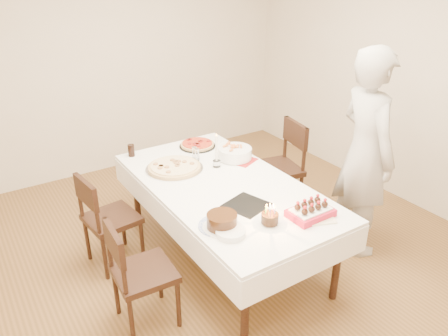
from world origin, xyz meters
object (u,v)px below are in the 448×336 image
dining_table (224,221)px  strawberry_box (311,212)px  pizza_white (174,167)px  pizza_pepperoni (197,145)px  pasta_bowl (235,153)px  person (365,154)px  taper_candle (217,150)px  chair_left_savory (112,219)px  cola_glass (131,150)px  layer_cake (222,221)px  chair_right_savory (275,169)px  chair_left_dessert (144,273)px  birthday_cake (270,214)px

dining_table → strawberry_box: 0.92m
pizza_white → strawberry_box: (0.48, -1.27, 0.02)m
pizza_pepperoni → pasta_bowl: size_ratio=1.15×
person → taper_candle: 1.31m
chair_left_savory → cola_glass: (0.42, 0.50, 0.36)m
dining_table → person: 1.37m
pizza_white → layer_cake: 1.05m
cola_glass → chair_right_savory: bearing=-24.1°
pizza_white → pizza_pepperoni: size_ratio=1.43×
dining_table → pizza_pepperoni: bearing=75.3°
chair_right_savory → chair_left_dessert: chair_right_savory is taller
chair_left_dessert → birthday_cake: 1.00m
chair_right_savory → cola_glass: (-1.32, 0.59, 0.31)m
chair_left_dessert → birthday_cake: birthday_cake is taller
chair_left_dessert → person: size_ratio=0.47×
person → pasta_bowl: (-0.78, 0.88, -0.13)m
person → strawberry_box: size_ratio=5.69×
strawberry_box → birthday_cake: bearing=164.7°
strawberry_box → chair_left_dessert: bearing=159.5°
pizza_white → birthday_cake: bearing=-82.1°
dining_table → pasta_bowl: 0.69m
dining_table → chair_left_savory: size_ratio=2.41×
pizza_white → cola_glass: (-0.21, 0.49, 0.04)m
dining_table → chair_right_savory: bearing=23.4°
pasta_bowl → cola_glass: 1.00m
taper_candle → strawberry_box: size_ratio=1.00×
pizza_white → birthday_cake: size_ratio=3.84×
chair_right_savory → chair_left_savory: bearing=-172.5°
person → layer_cake: size_ratio=6.73×
taper_candle → cola_glass: 0.87m
pizza_white → layer_cake: bearing=-98.5°
dining_table → taper_candle: (0.13, 0.33, 0.54)m
strawberry_box → chair_left_savory: bearing=131.5°
chair_left_savory → chair_left_dessert: bearing=79.5°
pizza_pepperoni → layer_cake: bearing=-113.2°
pizza_white → pizza_pepperoni: 0.56m
cola_glass → birthday_cake: size_ratio=0.86×
person → cola_glass: (-1.58, 1.48, -0.13)m
dining_table → strawberry_box: strawberry_box is taller
dining_table → pizza_white: size_ratio=4.09×
chair_right_savory → cola_glass: size_ratio=8.49×
chair_left_dessert → cola_glass: 1.45m
person → cola_glass: bearing=62.9°
dining_table → chair_left_savory: bearing=150.8°
person → birthday_cake: (-1.21, -0.19, -0.11)m
pizza_white → cola_glass: cola_glass is taller
pizza_white → pasta_bowl: size_ratio=1.64×
pizza_white → taper_candle: taper_candle is taller
taper_candle → birthday_cake: 1.04m
strawberry_box → dining_table: bearing=108.4°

